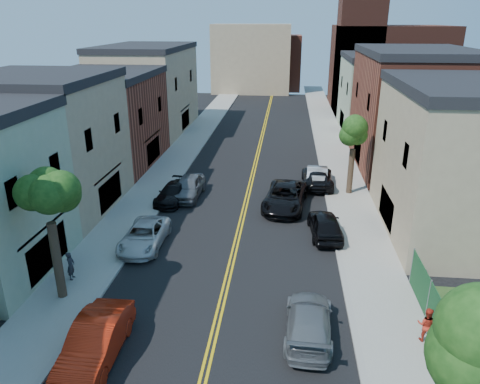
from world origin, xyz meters
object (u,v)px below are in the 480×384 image
(silver_car_right, at_px, (317,175))
(dark_car_right_far, at_px, (317,177))
(white_pickup, at_px, (144,236))
(pedestrian_left, at_px, (71,266))
(pedestrian_right, at_px, (426,325))
(grey_car_left, at_px, (188,187))
(black_suv_lane, at_px, (285,197))
(red_sedan, at_px, (95,342))
(black_car_left, at_px, (173,193))
(black_car_right, at_px, (325,225))
(grey_car_right, at_px, (309,321))

(silver_car_right, xyz_separation_m, dark_car_right_far, (0.00, -0.53, -0.04))
(white_pickup, height_order, pedestrian_left, pedestrian_left)
(pedestrian_right, bearing_deg, pedestrian_left, 9.58)
(grey_car_left, height_order, black_suv_lane, black_suv_lane)
(red_sedan, distance_m, pedestrian_left, 6.60)
(dark_car_right_far, bearing_deg, pedestrian_right, 101.15)
(black_car_left, bearing_deg, silver_car_right, 31.08)
(black_suv_lane, height_order, pedestrian_right, pedestrian_right)
(black_car_left, xyz_separation_m, black_suv_lane, (8.42, -0.35, 0.18))
(black_car_left, xyz_separation_m, pedestrian_right, (14.51, -14.72, 0.27))
(red_sedan, distance_m, white_pickup, 9.84)
(black_suv_lane, bearing_deg, black_car_left, -175.43)
(red_sedan, bearing_deg, white_pickup, 94.74)
(grey_car_left, distance_m, black_car_right, 11.57)
(red_sedan, xyz_separation_m, black_car_right, (10.01, 12.31, -0.04))
(red_sedan, height_order, grey_car_left, red_sedan)
(dark_car_right_far, xyz_separation_m, pedestrian_left, (-13.62, -16.12, 0.18))
(grey_car_left, height_order, dark_car_right_far, grey_car_left)
(grey_car_right, distance_m, black_suv_lane, 14.40)
(pedestrian_right, bearing_deg, silver_car_right, -59.91)
(grey_car_left, relative_size, silver_car_right, 1.02)
(red_sedan, xyz_separation_m, grey_car_left, (-0.02, 18.08, -0.01))
(grey_car_left, xyz_separation_m, pedestrian_right, (13.54, -15.72, 0.11))
(black_car_right, relative_size, silver_car_right, 0.97)
(pedestrian_right, bearing_deg, grey_car_left, -29.22)
(red_sedan, distance_m, black_car_left, 17.11)
(grey_car_right, xyz_separation_m, silver_car_right, (1.40, 19.80, 0.07))
(silver_car_right, bearing_deg, pedestrian_right, 102.97)
(white_pickup, bearing_deg, grey_car_left, 83.10)
(black_car_left, distance_m, black_car_right, 11.99)
(silver_car_right, xyz_separation_m, pedestrian_left, (-13.62, -16.65, 0.14))
(black_car_left, height_order, black_suv_lane, black_suv_lane)
(grey_car_left, bearing_deg, pedestrian_left, -103.87)
(black_suv_lane, bearing_deg, dark_car_right_far, 69.30)
(red_sedan, height_order, black_car_left, red_sedan)
(black_car_right, bearing_deg, pedestrian_right, 105.04)
(red_sedan, xyz_separation_m, pedestrian_left, (-3.61, 5.52, 0.08))
(white_pickup, bearing_deg, pedestrian_left, -121.79)
(black_car_right, bearing_deg, red_sedan, 46.47)
(white_pickup, xyz_separation_m, grey_car_right, (9.60, -7.41, 0.02))
(red_sedan, bearing_deg, black_car_left, 92.27)
(grey_car_right, relative_size, pedestrian_left, 3.21)
(black_car_left, relative_size, grey_car_right, 0.93)
(grey_car_left, height_order, black_car_right, grey_car_left)
(white_pickup, distance_m, silver_car_right, 16.57)
(grey_car_left, bearing_deg, white_pickup, -94.59)
(black_car_right, bearing_deg, pedestrian_left, 22.07)
(red_sedan, bearing_deg, dark_car_right_far, 64.13)
(red_sedan, bearing_deg, silver_car_right, 64.66)
(black_car_left, distance_m, pedestrian_left, 11.85)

